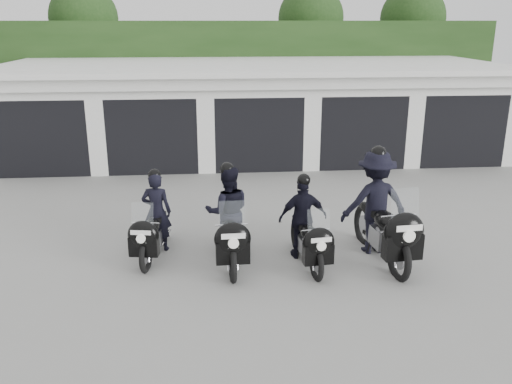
{
  "coord_description": "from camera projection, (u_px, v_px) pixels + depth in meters",
  "views": [
    {
      "loc": [
        -1.46,
        -10.02,
        4.31
      ],
      "look_at": [
        -0.56,
        0.2,
        1.05
      ],
      "focal_mm": 38.0,
      "sensor_mm": 36.0,
      "label": 1
    }
  ],
  "objects": [
    {
      "name": "background_vegetation",
      "position": [
        252.0,
        59.0,
        22.4
      ],
      "size": [
        20.0,
        3.9,
        5.8
      ],
      "color": "#1C3814",
      "rests_on": "ground"
    },
    {
      "name": "ground",
      "position": [
        285.0,
        244.0,
        10.94
      ],
      "size": [
        80.0,
        80.0,
        0.0
      ],
      "primitive_type": "plane",
      "color": "gray",
      "rests_on": "ground"
    },
    {
      "name": "police_bike_d",
      "position": [
        379.0,
        209.0,
        10.16
      ],
      "size": [
        1.36,
        2.49,
        2.17
      ],
      "rotation": [
        0.0,
        0.0,
        0.1
      ],
      "color": "black",
      "rests_on": "ground"
    },
    {
      "name": "police_bike_a",
      "position": [
        153.0,
        222.0,
        10.23
      ],
      "size": [
        0.77,
        1.94,
        1.69
      ],
      "rotation": [
        0.0,
        0.0,
        -0.16
      ],
      "color": "black",
      "rests_on": "ground"
    },
    {
      "name": "police_bike_c",
      "position": [
        305.0,
        224.0,
        9.98
      ],
      "size": [
        0.97,
        1.95,
        1.7
      ],
      "rotation": [
        0.0,
        0.0,
        0.11
      ],
      "color": "black",
      "rests_on": "ground"
    },
    {
      "name": "police_bike_b",
      "position": [
        229.0,
        219.0,
        10.01
      ],
      "size": [
        0.88,
        2.18,
        1.9
      ],
      "rotation": [
        0.0,
        0.0,
        0.03
      ],
      "color": "black",
      "rests_on": "ground"
    },
    {
      "name": "garage_block",
      "position": [
        252.0,
        110.0,
        18.16
      ],
      "size": [
        16.4,
        6.8,
        2.96
      ],
      "color": "white",
      "rests_on": "ground"
    }
  ]
}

